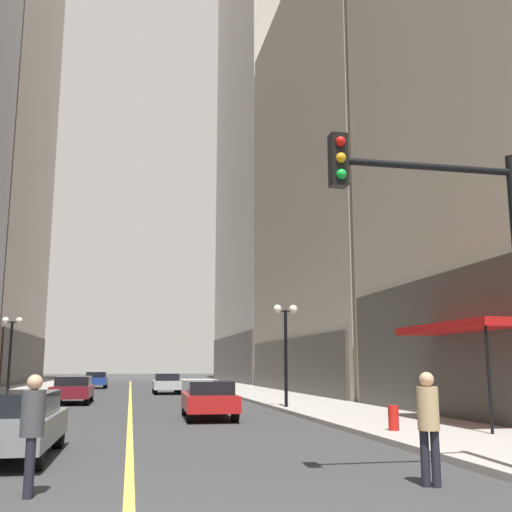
{
  "coord_description": "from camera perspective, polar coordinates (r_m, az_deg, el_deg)",
  "views": [
    {
      "loc": [
        -0.05,
        -5.71,
        1.86
      ],
      "look_at": [
        6.56,
        26.69,
        7.83
      ],
      "focal_mm": 42.58,
      "sensor_mm": 36.0,
      "label": 1
    }
  ],
  "objects": [
    {
      "name": "sidewalk_right",
      "position": [
        41.59,
        -0.0,
        -12.69
      ],
      "size": [
        4.5,
        78.0,
        0.15
      ],
      "primitive_type": "cube",
      "color": "#ADA8A0",
      "rests_on": "ground"
    },
    {
      "name": "pedestrian_in_tan_trench",
      "position": [
        10.29,
        15.89,
        -14.5
      ],
      "size": [
        0.47,
        0.47,
        1.76
      ],
      "color": "black",
      "rests_on": "ground"
    },
    {
      "name": "car_blue",
      "position": [
        52.64,
        -14.77,
        -11.15
      ],
      "size": [
        1.75,
        4.1,
        1.32
      ],
      "color": "navy",
      "rests_on": "ground"
    },
    {
      "name": "car_grey",
      "position": [
        13.77,
        -22.11,
        -14.27
      ],
      "size": [
        1.88,
        4.36,
        1.32
      ],
      "color": "slate",
      "rests_on": "ground"
    },
    {
      "name": "ground_plane",
      "position": [
        40.76,
        -11.73,
        -12.64
      ],
      "size": [
        200.0,
        200.0,
        0.0
      ],
      "primitive_type": "plane",
      "color": "#38383A"
    },
    {
      "name": "traffic_light_near_right",
      "position": [
        10.76,
        18.81,
        0.38
      ],
      "size": [
        3.43,
        0.35,
        5.65
      ],
      "color": "black",
      "rests_on": "ground"
    },
    {
      "name": "fire_hydrant_right",
      "position": [
        17.19,
        12.8,
        -14.87
      ],
      "size": [
        0.28,
        0.28,
        0.8
      ],
      "primitive_type": "cylinder",
      "color": "red",
      "rests_on": "ground"
    },
    {
      "name": "lane_centre_stripe",
      "position": [
        40.76,
        -11.73,
        -12.63
      ],
      "size": [
        0.16,
        70.0,
        0.01
      ],
      "primitive_type": "cube",
      "color": "#E5D64C",
      "rests_on": "ground"
    },
    {
      "name": "street_lamp_left_far",
      "position": [
        35.45,
        -22.02,
        -7.24
      ],
      "size": [
        1.06,
        0.36,
        4.43
      ],
      "color": "black",
      "rests_on": "ground"
    },
    {
      "name": "street_lamp_right_mid",
      "position": [
        26.14,
        2.8,
        -7.16
      ],
      "size": [
        1.06,
        0.36,
        4.43
      ],
      "color": "black",
      "rests_on": "ground"
    },
    {
      "name": "storefront_awning_right",
      "position": [
        19.58,
        18.45,
        -6.42
      ],
      "size": [
        1.6,
        5.49,
        3.12
      ],
      "color": "#B21414",
      "rests_on": "ground"
    },
    {
      "name": "building_right_far",
      "position": [
        75.37,
        2.72,
        15.6
      ],
      "size": [
        12.9,
        26.0,
        69.53
      ],
      "color": "#A8A399",
      "rests_on": "ground"
    },
    {
      "name": "pedestrian_with_orange_bag",
      "position": [
        9.74,
        -20.28,
        -14.64
      ],
      "size": [
        0.38,
        0.38,
        1.73
      ],
      "color": "black",
      "rests_on": "ground"
    },
    {
      "name": "building_right_mid",
      "position": [
        45.33,
        10.15,
        6.78
      ],
      "size": [
        11.7,
        24.0,
        30.13
      ],
      "color": "#B7AD99",
      "rests_on": "ground"
    },
    {
      "name": "car_red",
      "position": [
        22.19,
        -4.46,
        -13.15
      ],
      "size": [
        1.89,
        4.54,
        1.32
      ],
      "color": "#B21919",
      "rests_on": "ground"
    },
    {
      "name": "car_silver",
      "position": [
        41.61,
        -8.42,
        -11.7
      ],
      "size": [
        1.75,
        4.31,
        1.32
      ],
      "color": "#B7B7BC",
      "rests_on": "ground"
    },
    {
      "name": "car_maroon",
      "position": [
        32.1,
        -16.81,
        -11.84
      ],
      "size": [
        1.81,
        4.55,
        1.32
      ],
      "color": "maroon",
      "rests_on": "ground"
    }
  ]
}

